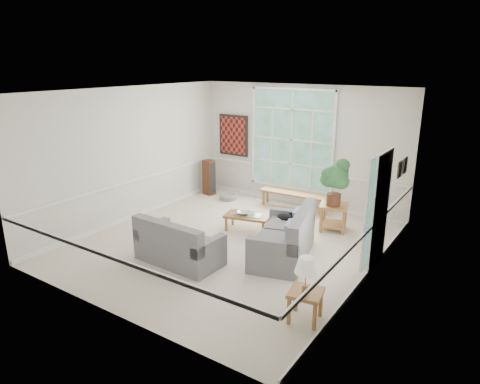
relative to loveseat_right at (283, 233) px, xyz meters
name	(u,v)px	position (x,y,z in m)	size (l,w,h in m)	color
floor	(230,244)	(-1.16, -0.04, -0.48)	(5.50, 6.00, 0.01)	beige
ceiling	(229,91)	(-1.16, -0.04, 2.53)	(5.50, 6.00, 0.02)	white
wall_back	(299,146)	(-1.16, 2.96, 1.03)	(5.50, 0.02, 3.00)	silver
wall_front	(103,217)	(-1.16, -3.04, 1.03)	(5.50, 0.02, 3.00)	silver
wall_left	(130,155)	(-3.91, -0.04, 1.03)	(0.02, 6.00, 3.00)	silver
wall_right	(373,195)	(1.59, -0.04, 1.03)	(0.02, 6.00, 3.00)	silver
window_back	(292,140)	(-1.36, 2.92, 1.18)	(2.30, 0.08, 2.40)	white
entry_door	(379,211)	(1.55, 0.56, 0.58)	(0.08, 0.90, 2.10)	white
door_sidelight	(368,216)	(1.55, -0.07, 0.68)	(0.08, 0.26, 1.90)	white
wall_art	(233,135)	(-3.11, 2.91, 1.13)	(0.90, 0.06, 1.10)	maroon
wall_frame_near	(399,169)	(1.55, 1.71, 1.08)	(0.04, 0.26, 0.32)	black
wall_frame_far	(405,165)	(1.55, 2.11, 1.08)	(0.04, 0.26, 0.32)	black
loveseat_right	(283,233)	(0.00, 0.00, 0.00)	(0.90, 1.75, 0.95)	slate
loveseat_front	(179,240)	(-1.47, -1.21, -0.05)	(1.56, 0.81, 0.84)	slate
coffee_table	(248,222)	(-1.26, 0.75, -0.29)	(0.96, 0.52, 0.36)	brown
pewter_bowl	(244,213)	(-1.33, 0.71, -0.07)	(0.34, 0.34, 0.08)	#A4A4A9
window_bench	(293,201)	(-1.09, 2.58, -0.27)	(1.72, 0.34, 0.40)	brown
end_table	(333,217)	(0.27, 1.80, -0.18)	(0.58, 0.58, 0.58)	brown
houseplant	(335,182)	(0.28, 1.73, 0.62)	(0.60, 0.60, 1.03)	#275A2D
side_table	(305,306)	(1.24, -1.64, -0.24)	(0.45, 0.45, 0.46)	brown
table_lamp	(306,275)	(1.24, -1.69, 0.26)	(0.31, 0.31, 0.54)	white
pet_bed	(228,197)	(-2.85, 2.29, -0.40)	(0.46, 0.46, 0.14)	slate
floor_speaker	(209,177)	(-3.56, 2.38, 0.01)	(0.30, 0.23, 0.96)	#412113
cat	(285,217)	(-0.26, 0.57, 0.09)	(0.33, 0.23, 0.16)	black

